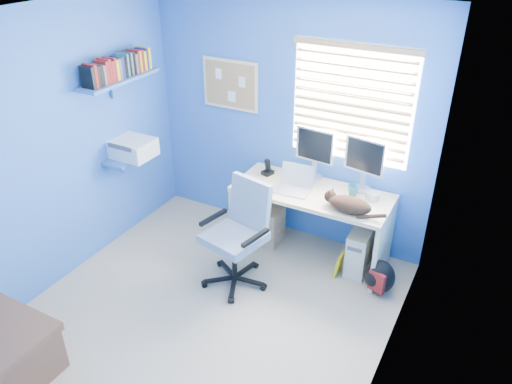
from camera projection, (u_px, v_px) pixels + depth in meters
The scene contains 22 objects.
floor at pixel (206, 314), 4.40m from camera, with size 3.00×3.20×0.00m, color #A19583.
ceiling at pixel (187, 18), 3.18m from camera, with size 3.00×3.20×0.00m, color white.
wall_back at pixel (287, 122), 5.02m from camera, with size 3.00×0.01×2.50m, color #3C68C4.
wall_front at pixel (23, 322), 2.56m from camera, with size 3.00×0.01×2.50m, color #3C68C4.
wall_left at pixel (57, 151), 4.41m from camera, with size 0.01×3.20×2.50m, color #3C68C4.
wall_right at pixel (395, 243), 3.17m from camera, with size 0.01×3.20×2.50m, color #3C68C4.
desk at pixel (310, 223), 5.00m from camera, with size 1.53×0.65×0.74m, color beige.
laptop at pixel (293, 181), 4.77m from camera, with size 0.33×0.26×0.22m, color silver.
monitor_left at pixel (315, 154), 4.93m from camera, with size 0.40×0.12×0.54m, color silver.
monitor_right at pixel (364, 165), 4.72m from camera, with size 0.40×0.12×0.54m, color silver.
phone at pixel (268, 167), 5.09m from camera, with size 0.09×0.11×0.17m, color black.
mug at pixel (353, 190), 4.73m from camera, with size 0.10×0.09×0.10m, color teal.
cd_spindle at pixel (372, 196), 4.67m from camera, with size 0.13×0.13×0.07m, color silver.
cat at pixel (350, 205), 4.46m from camera, with size 0.40×0.21×0.14m, color black.
tower_pc at pixel (360, 249), 4.87m from camera, with size 0.19×0.44×0.45m, color beige.
drawer_boxes at pixel (265, 224), 5.30m from camera, with size 0.35×0.28×0.41m, color tan.
yellow_book at pixel (339, 264), 4.82m from camera, with size 0.03×0.17×0.24m, color yellow.
backpack at pixel (379, 276), 4.58m from camera, with size 0.29×0.22×0.34m, color black.
office_chair at pixel (238, 247), 4.63m from camera, with size 0.70×0.70×1.01m.
window_blinds at pixel (351, 105), 4.58m from camera, with size 1.15×0.05×1.10m.
corkboard at pixel (230, 85), 5.13m from camera, with size 0.64×0.02×0.52m.
wall_shelves at pixel (125, 109), 4.84m from camera, with size 0.42×0.90×1.05m.
Camera 1 is at (1.96, -2.72, 3.08)m, focal length 35.00 mm.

